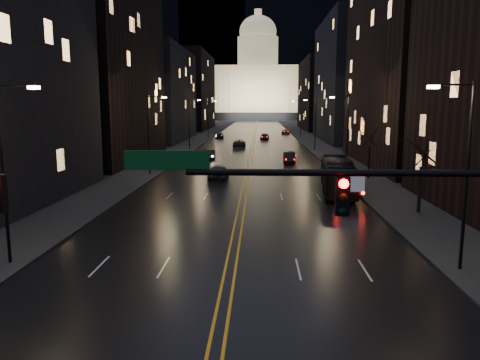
# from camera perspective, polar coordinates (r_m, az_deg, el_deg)

# --- Properties ---
(road) EXTENTS (20.00, 320.00, 0.02)m
(road) POSITION_cam_1_polar(r_m,az_deg,el_deg) (142.04, 1.87, 5.97)
(road) COLOR black
(road) RESTS_ON ground
(sidewalk_left) EXTENTS (8.00, 320.00, 0.16)m
(sidewalk_left) POSITION_cam_1_polar(r_m,az_deg,el_deg) (142.86, -3.79, 6.00)
(sidewalk_left) COLOR black
(sidewalk_left) RESTS_ON ground
(sidewalk_right) EXTENTS (8.00, 320.00, 0.16)m
(sidewalk_right) POSITION_cam_1_polar(r_m,az_deg,el_deg) (142.59, 7.53, 5.94)
(sidewalk_right) COLOR black
(sidewalk_right) RESTS_ON ground
(center_line) EXTENTS (0.62, 320.00, 0.01)m
(center_line) POSITION_cam_1_polar(r_m,az_deg,el_deg) (142.04, 1.87, 5.98)
(center_line) COLOR orange
(center_line) RESTS_ON road
(building_left_mid) EXTENTS (12.00, 30.00, 28.00)m
(building_left_mid) POSITION_cam_1_polar(r_m,az_deg,el_deg) (69.79, -16.80, 13.79)
(building_left_mid) COLOR black
(building_left_mid) RESTS_ON ground
(building_left_far) EXTENTS (12.00, 34.00, 20.00)m
(building_left_far) POSITION_cam_1_polar(r_m,az_deg,el_deg) (106.22, -9.90, 10.16)
(building_left_far) COLOR black
(building_left_far) RESTS_ON ground
(building_left_dist) EXTENTS (12.00, 40.00, 24.00)m
(building_left_dist) POSITION_cam_1_polar(r_m,az_deg,el_deg) (153.51, -6.07, 10.64)
(building_left_dist) COLOR black
(building_left_dist) RESTS_ON ground
(building_right_tall) EXTENTS (12.00, 30.00, 38.00)m
(building_right_tall) POSITION_cam_1_polar(r_m,az_deg,el_deg) (65.80, 20.82, 18.29)
(building_right_tall) COLOR black
(building_right_tall) RESTS_ON ground
(building_right_mid) EXTENTS (12.00, 34.00, 26.00)m
(building_right_mid) POSITION_cam_1_polar(r_m,az_deg,el_deg) (105.78, 13.39, 11.68)
(building_right_mid) COLOR black
(building_right_mid) RESTS_ON ground
(building_right_dist) EXTENTS (12.00, 40.00, 22.00)m
(building_right_dist) POSITION_cam_1_polar(r_m,az_deg,el_deg) (153.11, 9.94, 10.18)
(building_right_dist) COLOR black
(building_right_dist) RESTS_ON ground
(mountain_ridge) EXTENTS (520.00, 60.00, 130.00)m
(mountain_ridge) POSITION_cam_1_polar(r_m,az_deg,el_deg) (397.83, 8.35, 17.32)
(mountain_ridge) COLOR black
(mountain_ridge) RESTS_ON ground
(capitol) EXTENTS (90.00, 50.00, 58.50)m
(capitol) POSITION_cam_1_polar(r_m,az_deg,el_deg) (261.99, 2.16, 11.18)
(capitol) COLOR black
(capitol) RESTS_ON ground
(traffic_signal) EXTENTS (17.29, 0.45, 7.00)m
(traffic_signal) POSITION_cam_1_polar(r_m,az_deg,el_deg) (12.96, 22.84, -4.07)
(traffic_signal) COLOR black
(traffic_signal) RESTS_ON ground
(streetlamp_right_near) EXTENTS (2.13, 0.25, 9.00)m
(streetlamp_right_near) POSITION_cam_1_polar(r_m,az_deg,el_deg) (23.94, 25.61, 1.49)
(streetlamp_right_near) COLOR black
(streetlamp_right_near) RESTS_ON ground
(streetlamp_left_near) EXTENTS (2.13, 0.25, 9.00)m
(streetlamp_left_near) POSITION_cam_1_polar(r_m,az_deg,el_deg) (25.16, -26.62, 1.75)
(streetlamp_left_near) COLOR black
(streetlamp_left_near) RESTS_ON ground
(streetlamp_right_mid) EXTENTS (2.13, 0.25, 9.00)m
(streetlamp_right_mid) POSITION_cam_1_polar(r_m,az_deg,el_deg) (52.74, 12.78, 5.87)
(streetlamp_right_mid) COLOR black
(streetlamp_right_mid) RESTS_ON ground
(streetlamp_left_mid) EXTENTS (2.13, 0.25, 9.00)m
(streetlamp_left_mid) POSITION_cam_1_polar(r_m,az_deg,el_deg) (53.31, -10.87, 5.96)
(streetlamp_left_mid) COLOR black
(streetlamp_left_mid) RESTS_ON ground
(streetlamp_right_far) EXTENTS (2.13, 0.25, 9.00)m
(streetlamp_right_far) POSITION_cam_1_polar(r_m,az_deg,el_deg) (82.41, 9.06, 7.09)
(streetlamp_right_far) COLOR black
(streetlamp_right_far) RESTS_ON ground
(streetlamp_left_far) EXTENTS (2.13, 0.25, 9.00)m
(streetlamp_left_far) POSITION_cam_1_polar(r_m,az_deg,el_deg) (82.77, -6.10, 7.16)
(streetlamp_left_far) COLOR black
(streetlamp_left_far) RESTS_ON ground
(streetlamp_right_dist) EXTENTS (2.13, 0.25, 9.00)m
(streetlamp_right_dist) POSITION_cam_1_polar(r_m,az_deg,el_deg) (112.25, 7.30, 7.65)
(streetlamp_right_dist) COLOR black
(streetlamp_right_dist) RESTS_ON ground
(streetlamp_left_dist) EXTENTS (2.13, 0.25, 9.00)m
(streetlamp_left_dist) POSITION_cam_1_polar(r_m,az_deg,el_deg) (112.52, -3.84, 7.70)
(streetlamp_left_dist) COLOR black
(streetlamp_left_dist) RESTS_ON ground
(tree_right_mid) EXTENTS (2.40, 2.40, 6.65)m
(tree_right_mid) POSITION_cam_1_polar(r_m,az_deg,el_deg) (35.92, 21.31, 3.14)
(tree_right_mid) COLOR black
(tree_right_mid) RESTS_ON ground
(tree_right_far) EXTENTS (2.40, 2.40, 6.65)m
(tree_right_far) POSITION_cam_1_polar(r_m,az_deg,el_deg) (51.27, 15.57, 5.05)
(tree_right_far) COLOR black
(tree_right_far) RESTS_ON ground
(bus) EXTENTS (3.63, 11.32, 3.10)m
(bus) POSITION_cam_1_polar(r_m,az_deg,el_deg) (43.23, 11.82, 0.51)
(bus) COLOR black
(bus) RESTS_ON ground
(oncoming_car_a) EXTENTS (2.13, 4.78, 1.60)m
(oncoming_car_a) POSITION_cam_1_polar(r_m,az_deg,el_deg) (50.05, -2.62, 0.99)
(oncoming_car_a) COLOR black
(oncoming_car_a) RESTS_ON ground
(oncoming_car_b) EXTENTS (1.83, 4.54, 1.47)m
(oncoming_car_b) POSITION_cam_1_polar(r_m,az_deg,el_deg) (68.33, -3.71, 3.12)
(oncoming_car_b) COLOR black
(oncoming_car_b) RESTS_ON ground
(oncoming_car_c) EXTENTS (2.38, 5.08, 1.40)m
(oncoming_car_c) POSITION_cam_1_polar(r_m,az_deg,el_deg) (89.15, -0.09, 4.53)
(oncoming_car_c) COLOR black
(oncoming_car_c) RESTS_ON ground
(oncoming_car_d) EXTENTS (2.37, 5.00, 1.41)m
(oncoming_car_d) POSITION_cam_1_polar(r_m,az_deg,el_deg) (111.25, -2.51, 5.44)
(oncoming_car_d) COLOR black
(oncoming_car_d) RESTS_ON ground
(receding_car_a) EXTENTS (1.62, 4.48, 1.47)m
(receding_car_a) POSITION_cam_1_polar(r_m,az_deg,el_deg) (64.33, 6.02, 2.71)
(receding_car_a) COLOR black
(receding_car_a) RESTS_ON ground
(receding_car_b) EXTENTS (1.87, 3.95, 1.30)m
(receding_car_b) POSITION_cam_1_polar(r_m,az_deg,el_deg) (68.95, 6.17, 3.07)
(receding_car_b) COLOR black
(receding_car_b) RESTS_ON ground
(receding_car_c) EXTENTS (2.29, 4.82, 1.36)m
(receding_car_c) POSITION_cam_1_polar(r_m,az_deg,el_deg) (107.29, 3.02, 5.29)
(receding_car_c) COLOR black
(receding_car_c) RESTS_ON ground
(receding_car_d) EXTENTS (2.58, 4.69, 1.25)m
(receding_car_d) POSITION_cam_1_polar(r_m,az_deg,el_deg) (129.54, 5.59, 5.90)
(receding_car_d) COLOR black
(receding_car_d) RESTS_ON ground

